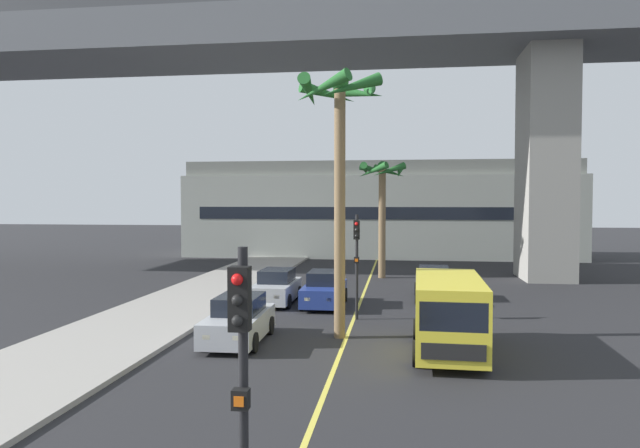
# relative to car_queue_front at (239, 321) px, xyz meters

# --- Properties ---
(sidewalk_left) EXTENTS (4.80, 80.00, 0.15)m
(sidewalk_left) POSITION_rel_car_queue_front_xyz_m (-4.47, -3.65, -0.65)
(sidewalk_left) COLOR #9E9991
(sidewalk_left) RESTS_ON ground
(lane_stripe_center) EXTENTS (0.14, 56.00, 0.01)m
(lane_stripe_center) POSITION_rel_car_queue_front_xyz_m (3.53, 4.35, -0.72)
(lane_stripe_center) COLOR #DBCC4C
(lane_stripe_center) RESTS_ON ground
(bridge_overpass) EXTENTS (81.06, 8.00, 18.01)m
(bridge_overpass) POSITION_rel_car_queue_front_xyz_m (4.49, 17.98, 13.72)
(bridge_overpass) COLOR slate
(bridge_overpass) RESTS_ON ground
(pier_building_backdrop) EXTENTS (32.71, 8.04, 8.03)m
(pier_building_backdrop) POSITION_rel_car_queue_front_xyz_m (3.53, 31.95, 3.23)
(pier_building_backdrop) COLOR #ADB2A8
(pier_building_backdrop) RESTS_ON ground
(car_queue_front) EXTENTS (1.90, 4.13, 1.56)m
(car_queue_front) POSITION_rel_car_queue_front_xyz_m (0.00, 0.00, 0.00)
(car_queue_front) COLOR #B7BABF
(car_queue_front) RESTS_ON ground
(car_queue_second) EXTENTS (1.85, 4.11, 1.56)m
(car_queue_second) POSITION_rel_car_queue_front_xyz_m (-0.31, 7.52, 0.00)
(car_queue_second) COLOR #B7BABF
(car_queue_second) RESTS_ON ground
(car_queue_third) EXTENTS (1.89, 4.13, 1.56)m
(car_queue_third) POSITION_rel_car_queue_front_xyz_m (7.00, 9.52, 0.00)
(car_queue_third) COLOR #4C5156
(car_queue_third) RESTS_ON ground
(car_queue_fourth) EXTENTS (1.85, 4.11, 1.56)m
(car_queue_fourth) POSITION_rel_car_queue_front_xyz_m (1.99, 7.14, 0.00)
(car_queue_fourth) COLOR navy
(car_queue_fourth) RESTS_ON ground
(delivery_van) EXTENTS (2.27, 5.30, 2.36)m
(delivery_van) POSITION_rel_car_queue_front_xyz_m (6.86, -0.64, 0.57)
(delivery_van) COLOR yellow
(delivery_van) RESTS_ON ground
(traffic_light_median_near) EXTENTS (0.24, 0.37, 4.20)m
(traffic_light_median_near) POSITION_rel_car_queue_front_xyz_m (3.50, -12.25, 1.99)
(traffic_light_median_near) COLOR black
(traffic_light_median_near) RESTS_ON ground
(traffic_light_median_far) EXTENTS (0.24, 0.37, 4.20)m
(traffic_light_median_far) POSITION_rel_car_queue_front_xyz_m (3.66, 4.23, 1.99)
(traffic_light_median_far) COLOR black
(traffic_light_median_far) RESTS_ON ground
(palm_tree_near_median) EXTENTS (3.04, 3.22, 7.18)m
(palm_tree_near_median) POSITION_rel_car_queue_front_xyz_m (4.26, 17.14, 4.82)
(palm_tree_near_median) COLOR brown
(palm_tree_near_median) RESTS_ON ground
(palm_tree_mid_median) EXTENTS (3.18, 3.29, 9.08)m
(palm_tree_mid_median) POSITION_rel_car_queue_front_xyz_m (3.31, 1.08, 6.44)
(palm_tree_mid_median) COLOR brown
(palm_tree_mid_median) RESTS_ON ground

